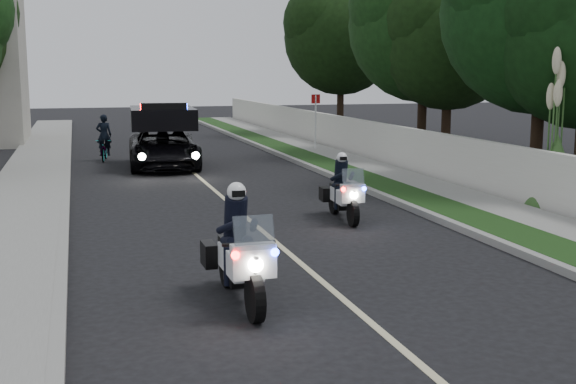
# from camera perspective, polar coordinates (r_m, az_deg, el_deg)

# --- Properties ---
(ground) EXTENTS (120.00, 120.00, 0.00)m
(ground) POSITION_cam_1_polar(r_m,az_deg,el_deg) (12.31, 2.25, -6.64)
(ground) COLOR black
(ground) RESTS_ON ground
(curb_right) EXTENTS (0.20, 60.00, 0.15)m
(curb_right) POSITION_cam_1_polar(r_m,az_deg,el_deg) (22.87, 4.10, 1.03)
(curb_right) COLOR gray
(curb_right) RESTS_ON ground
(grass_verge) EXTENTS (1.20, 60.00, 0.16)m
(grass_verge) POSITION_cam_1_polar(r_m,az_deg,el_deg) (23.12, 5.73, 1.10)
(grass_verge) COLOR #193814
(grass_verge) RESTS_ON ground
(sidewalk_right) EXTENTS (1.40, 60.00, 0.16)m
(sidewalk_right) POSITION_cam_1_polar(r_m,az_deg,el_deg) (23.63, 8.65, 1.22)
(sidewalk_right) COLOR gray
(sidewalk_right) RESTS_ON ground
(property_wall) EXTENTS (0.22, 60.00, 1.50)m
(property_wall) POSITION_cam_1_polar(r_m,az_deg,el_deg) (23.98, 10.87, 2.90)
(property_wall) COLOR beige
(property_wall) RESTS_ON ground
(curb_left) EXTENTS (0.20, 60.00, 0.15)m
(curb_left) POSITION_cam_1_polar(r_m,az_deg,el_deg) (21.48, -16.89, 0.09)
(curb_left) COLOR gray
(curb_left) RESTS_ON ground
(sidewalk_left) EXTENTS (2.00, 60.00, 0.16)m
(sidewalk_left) POSITION_cam_1_polar(r_m,az_deg,el_deg) (21.53, -19.81, -0.03)
(sidewalk_left) COLOR gray
(sidewalk_left) RESTS_ON ground
(lane_marking) EXTENTS (0.12, 50.00, 0.01)m
(lane_marking) POSITION_cam_1_polar(r_m,az_deg,el_deg) (21.82, -6.06, 0.40)
(lane_marking) COLOR #BFB78C
(lane_marking) RESTS_ON ground
(police_moto_left) EXTENTS (0.77, 2.13, 1.80)m
(police_moto_left) POSITION_cam_1_polar(r_m,az_deg,el_deg) (11.02, -3.76, -8.59)
(police_moto_left) COLOR white
(police_moto_left) RESTS_ON ground
(police_moto_right) EXTENTS (0.77, 1.88, 1.56)m
(police_moto_right) POSITION_cam_1_polar(r_m,az_deg,el_deg) (17.00, 4.29, -2.16)
(police_moto_right) COLOR silver
(police_moto_right) RESTS_ON ground
(police_suv) EXTENTS (2.69, 5.27, 2.50)m
(police_suv) POSITION_cam_1_polar(r_m,az_deg,el_deg) (26.46, -9.63, 1.89)
(police_suv) COLOR black
(police_suv) RESTS_ON ground
(bicycle) EXTENTS (0.75, 1.65, 0.83)m
(bicycle) POSITION_cam_1_polar(r_m,az_deg,el_deg) (28.93, -14.07, 2.38)
(bicycle) COLOR black
(bicycle) RESTS_ON ground
(cyclist) EXTENTS (0.59, 0.42, 1.57)m
(cyclist) POSITION_cam_1_polar(r_m,az_deg,el_deg) (28.93, -14.07, 2.38)
(cyclist) COLOR black
(cyclist) RESTS_ON ground
(sign_post) EXTENTS (0.40, 0.40, 2.51)m
(sign_post) POSITION_cam_1_polar(r_m,az_deg,el_deg) (31.21, 2.15, 3.15)
(sign_post) COLOR #A50B0E
(sign_post) RESTS_ON ground
(pampas_far) EXTENTS (1.88, 1.88, 4.23)m
(pampas_far) POSITION_cam_1_polar(r_m,az_deg,el_deg) (19.41, 19.96, -1.25)
(pampas_far) COLOR beige
(pampas_far) RESTS_ON ground
(tree_right_b) EXTENTS (7.56, 7.56, 9.89)m
(tree_right_b) POSITION_cam_1_polar(r_m,az_deg,el_deg) (22.94, 18.61, 0.39)
(tree_right_b) COLOR #133712
(tree_right_b) RESTS_ON ground
(tree_right_c) EXTENTS (6.66, 6.66, 8.88)m
(tree_right_c) POSITION_cam_1_polar(r_m,az_deg,el_deg) (29.01, 12.11, 2.47)
(tree_right_c) COLOR black
(tree_right_c) RESTS_ON ground
(tree_right_d) EXTENTS (7.52, 7.52, 9.98)m
(tree_right_d) POSITION_cam_1_polar(r_m,az_deg,el_deg) (30.03, 10.30, 2.76)
(tree_right_d) COLOR #183D14
(tree_right_d) RESTS_ON ground
(tree_right_e) EXTENTS (6.51, 6.51, 9.93)m
(tree_right_e) POSITION_cam_1_polar(r_m,az_deg,el_deg) (39.17, 4.07, 4.41)
(tree_right_e) COLOR black
(tree_right_e) RESTS_ON ground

